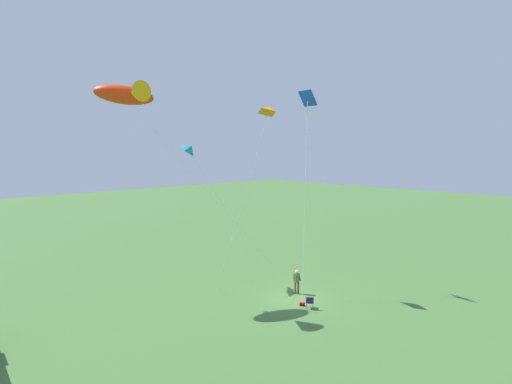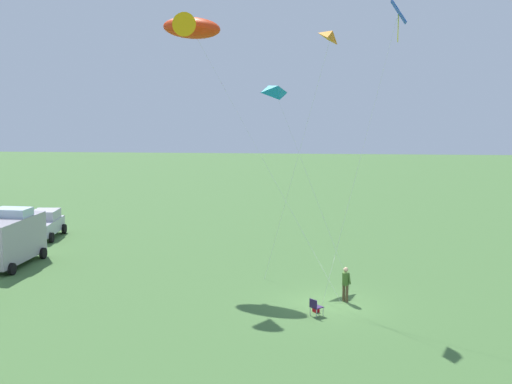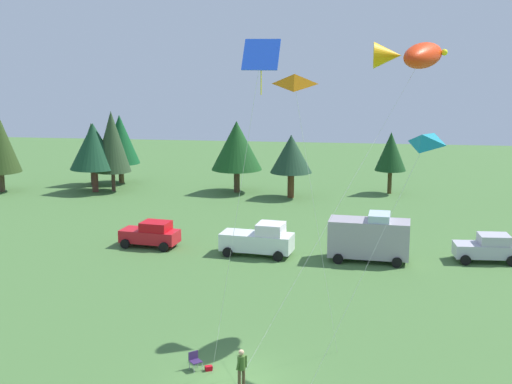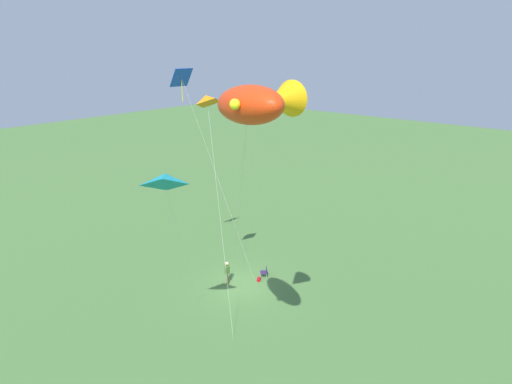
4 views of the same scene
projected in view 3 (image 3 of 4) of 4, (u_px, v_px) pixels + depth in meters
name	position (u px, v px, depth m)	size (l,w,h in m)	color
ground_plane	(234.00, 379.00, 31.18)	(160.00, 160.00, 0.00)	#456E36
person_kite_flyer	(241.00, 366.00, 30.19)	(0.49, 0.52, 1.74)	brown
folding_chair	(195.00, 359.00, 32.05)	(0.68, 0.68, 0.82)	#301F4C
backpack_on_grass	(209.00, 368.00, 32.00)	(0.32, 0.22, 0.22)	#B60A15
car_red_sedan	(151.00, 234.00, 51.79)	(4.42, 2.73, 1.89)	red
truck_white_pickup	(259.00, 240.00, 49.66)	(5.23, 2.98, 2.34)	white
van_motorhome_grey	(369.00, 237.00, 48.22)	(5.56, 2.97, 3.34)	#A299A2
car_silver_compact	(487.00, 248.00, 48.19)	(4.29, 2.41, 1.89)	#B6B3C1
treeline_distant	(237.00, 146.00, 69.52)	(63.96, 12.01, 8.12)	#4E3C2A
kite_large_fish	(414.00, 55.00, 35.19)	(9.53, 10.70, 14.67)	red
kite_diamond_blue	(260.00, 63.00, 25.32)	(3.33, 4.00, 14.56)	blue
kite_delta_teal	(422.00, 141.00, 30.95)	(5.57, 4.98, 10.78)	teal
kite_delta_orange	(294.00, 80.00, 28.28)	(2.62, 4.00, 13.41)	orange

